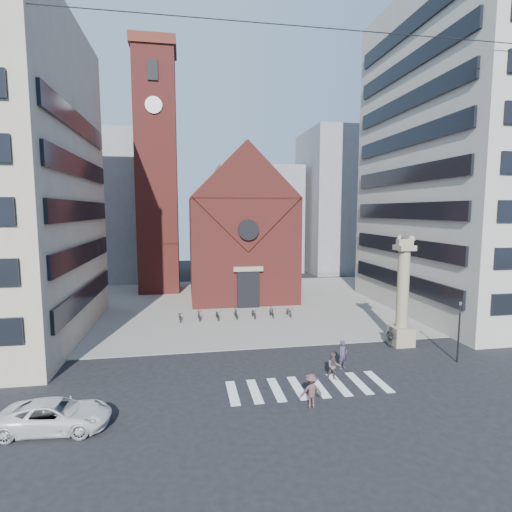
# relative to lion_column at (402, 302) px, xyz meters

# --- Properties ---
(ground) EXTENTS (120.00, 120.00, 0.00)m
(ground) POSITION_rel_lion_column_xyz_m (-10.01, -3.00, -3.46)
(ground) COLOR black
(ground) RESTS_ON ground
(piazza) EXTENTS (46.00, 30.00, 0.05)m
(piazza) POSITION_rel_lion_column_xyz_m (-10.01, 16.00, -3.43)
(piazza) COLOR gray
(piazza) RESTS_ON ground
(zebra_crossing) EXTENTS (10.20, 3.20, 0.01)m
(zebra_crossing) POSITION_rel_lion_column_xyz_m (-9.46, -6.00, -3.45)
(zebra_crossing) COLOR white
(zebra_crossing) RESTS_ON ground
(church) EXTENTS (12.00, 16.65, 18.00)m
(church) POSITION_rel_lion_column_xyz_m (-10.01, 22.04, 4.53)
(church) COLOR maroon
(church) RESTS_ON ground
(campanile) EXTENTS (5.50, 5.50, 31.20)m
(campanile) POSITION_rel_lion_column_xyz_m (-20.01, 25.00, 12.28)
(campanile) COLOR maroon
(campanile) RESTS_ON ground
(building_right) EXTENTS (18.00, 22.00, 32.00)m
(building_right) POSITION_rel_lion_column_xyz_m (13.99, 9.00, 12.54)
(building_right) COLOR #A9A699
(building_right) RESTS_ON ground
(bg_block_left) EXTENTS (16.00, 14.00, 22.00)m
(bg_block_left) POSITION_rel_lion_column_xyz_m (-30.01, 37.00, 7.54)
(bg_block_left) COLOR gray
(bg_block_left) RESTS_ON ground
(bg_block_mid) EXTENTS (14.00, 12.00, 18.00)m
(bg_block_mid) POSITION_rel_lion_column_xyz_m (-4.01, 42.00, 5.54)
(bg_block_mid) COLOR gray
(bg_block_mid) RESTS_ON ground
(bg_block_right) EXTENTS (16.00, 14.00, 24.00)m
(bg_block_right) POSITION_rel_lion_column_xyz_m (11.99, 39.00, 8.54)
(bg_block_right) COLOR gray
(bg_block_right) RESTS_ON ground
(lion_column) EXTENTS (1.63, 1.60, 8.68)m
(lion_column) POSITION_rel_lion_column_xyz_m (0.00, 0.00, 0.00)
(lion_column) COLOR gray
(lion_column) RESTS_ON ground
(traffic_light) EXTENTS (0.13, 0.16, 4.30)m
(traffic_light) POSITION_rel_lion_column_xyz_m (1.99, -4.00, -1.17)
(traffic_light) COLOR black
(traffic_light) RESTS_ON ground
(white_car) EXTENTS (5.30, 2.75, 1.43)m
(white_car) POSITION_rel_lion_column_xyz_m (-22.88, -8.37, -2.74)
(white_car) COLOR silver
(white_car) RESTS_ON ground
(pedestrian_0) EXTENTS (0.83, 0.72, 1.92)m
(pedestrian_0) POSITION_rel_lion_column_xyz_m (-6.33, -3.69, -2.49)
(pedestrian_0) COLOR #352E40
(pedestrian_0) RESTS_ON ground
(pedestrian_1) EXTENTS (0.96, 0.80, 1.77)m
(pedestrian_1) POSITION_rel_lion_column_xyz_m (-7.60, -5.31, -2.57)
(pedestrian_1) COLOR #514240
(pedestrian_1) RESTS_ON ground
(pedestrian_2) EXTENTS (0.57, 1.01, 1.62)m
(pedestrian_2) POSITION_rel_lion_column_xyz_m (-1.06, -0.35, -2.65)
(pedestrian_2) COLOR #26272D
(pedestrian_2) RESTS_ON ground
(pedestrian_3) EXTENTS (1.20, 0.69, 1.85)m
(pedestrian_3) POSITION_rel_lion_column_xyz_m (-10.04, -8.41, -2.53)
(pedestrian_3) COLOR #4A3132
(pedestrian_3) RESTS_ON ground
(scooter_0) EXTENTS (0.69, 1.78, 0.92)m
(scooter_0) POSITION_rel_lion_column_xyz_m (-17.21, 9.71, -2.95)
(scooter_0) COLOR black
(scooter_0) RESTS_ON piazza
(scooter_1) EXTENTS (0.56, 1.72, 1.02)m
(scooter_1) POSITION_rel_lion_column_xyz_m (-15.43, 9.71, -2.90)
(scooter_1) COLOR black
(scooter_1) RESTS_ON piazza
(scooter_2) EXTENTS (0.69, 1.78, 0.92)m
(scooter_2) POSITION_rel_lion_column_xyz_m (-13.65, 9.71, -2.95)
(scooter_2) COLOR black
(scooter_2) RESTS_ON piazza
(scooter_3) EXTENTS (0.56, 1.72, 1.02)m
(scooter_3) POSITION_rel_lion_column_xyz_m (-11.87, 9.71, -2.90)
(scooter_3) COLOR black
(scooter_3) RESTS_ON piazza
(scooter_4) EXTENTS (0.69, 1.78, 0.92)m
(scooter_4) POSITION_rel_lion_column_xyz_m (-10.10, 9.71, -2.95)
(scooter_4) COLOR black
(scooter_4) RESTS_ON piazza
(scooter_5) EXTENTS (0.56, 1.72, 1.02)m
(scooter_5) POSITION_rel_lion_column_xyz_m (-8.32, 9.71, -2.90)
(scooter_5) COLOR black
(scooter_5) RESTS_ON piazza
(scooter_6) EXTENTS (0.69, 1.78, 0.92)m
(scooter_6) POSITION_rel_lion_column_xyz_m (-6.54, 9.71, -2.95)
(scooter_6) COLOR black
(scooter_6) RESTS_ON piazza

